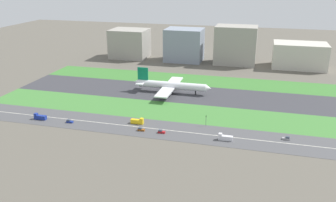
{
  "coord_description": "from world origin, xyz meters",
  "views": [
    {
      "loc": [
        58.36,
        -271.41,
        93.49
      ],
      "look_at": [
        -4.16,
        -36.5,
        6.0
      ],
      "focal_mm": 38.28,
      "sensor_mm": 36.0,
      "label": 1
    }
  ],
  "objects_px": {
    "cargo_warehouse": "(299,55)",
    "car_0": "(141,129)",
    "car_3": "(286,138)",
    "airliner": "(170,85)",
    "car_1": "(161,132)",
    "terminal_building": "(130,44)",
    "hangar_building": "(184,45)",
    "office_tower": "(236,45)",
    "truck_0": "(40,117)",
    "truck_1": "(138,121)",
    "truck_2": "(225,138)",
    "car_2": "(70,121)",
    "fuel_tank_west": "(192,48)",
    "traffic_light": "(206,120)"
  },
  "relations": [
    {
      "from": "airliner",
      "to": "hangar_building",
      "type": "height_order",
      "value": "hangar_building"
    },
    {
      "from": "car_1",
      "to": "car_2",
      "type": "xyz_separation_m",
      "value": [
        -63.01,
        0.0,
        0.0
      ]
    },
    {
      "from": "car_0",
      "to": "office_tower",
      "type": "distance_m",
      "value": 197.33
    },
    {
      "from": "truck_0",
      "to": "terminal_building",
      "type": "distance_m",
      "value": 192.7
    },
    {
      "from": "car_1",
      "to": "terminal_building",
      "type": "relative_size",
      "value": 0.11
    },
    {
      "from": "car_0",
      "to": "hangar_building",
      "type": "xyz_separation_m",
      "value": [
        -14.95,
        192.0,
        16.88
      ]
    },
    {
      "from": "truck_0",
      "to": "hangar_building",
      "type": "relative_size",
      "value": 0.21
    },
    {
      "from": "airliner",
      "to": "truck_1",
      "type": "xyz_separation_m",
      "value": [
        -4.37,
        -68.0,
        -4.56
      ]
    },
    {
      "from": "truck_0",
      "to": "car_2",
      "type": "distance_m",
      "value": 22.07
    },
    {
      "from": "car_1",
      "to": "truck_2",
      "type": "bearing_deg",
      "value": 180.0
    },
    {
      "from": "truck_0",
      "to": "traffic_light",
      "type": "bearing_deg",
      "value": -170.7
    },
    {
      "from": "car_3",
      "to": "truck_2",
      "type": "distance_m",
      "value": 36.49
    },
    {
      "from": "car_2",
      "to": "truck_1",
      "type": "bearing_deg",
      "value": -167.19
    },
    {
      "from": "airliner",
      "to": "terminal_building",
      "type": "bearing_deg",
      "value": 124.35
    },
    {
      "from": "airliner",
      "to": "car_3",
      "type": "xyz_separation_m",
      "value": [
        88.96,
        -68.0,
        -5.31
      ]
    },
    {
      "from": "airliner",
      "to": "car_0",
      "type": "distance_m",
      "value": 78.19
    },
    {
      "from": "car_1",
      "to": "traffic_light",
      "type": "relative_size",
      "value": 0.61
    },
    {
      "from": "airliner",
      "to": "car_0",
      "type": "height_order",
      "value": "airliner"
    },
    {
      "from": "car_3",
      "to": "cargo_warehouse",
      "type": "xyz_separation_m",
      "value": [
        19.14,
        182.0,
        11.91
      ]
    },
    {
      "from": "car_3",
      "to": "airliner",
      "type": "bearing_deg",
      "value": 142.61
    },
    {
      "from": "truck_0",
      "to": "terminal_building",
      "type": "xyz_separation_m",
      "value": [
        -7.51,
        192.0,
        14.57
      ]
    },
    {
      "from": "truck_0",
      "to": "hangar_building",
      "type": "bearing_deg",
      "value": -106.49
    },
    {
      "from": "car_3",
      "to": "truck_2",
      "type": "height_order",
      "value": "truck_2"
    },
    {
      "from": "airliner",
      "to": "hangar_building",
      "type": "relative_size",
      "value": 1.6
    },
    {
      "from": "truck_1",
      "to": "car_0",
      "type": "xyz_separation_m",
      "value": [
        5.77,
        -10.0,
        -0.75
      ]
    },
    {
      "from": "car_2",
      "to": "terminal_building",
      "type": "height_order",
      "value": "terminal_building"
    },
    {
      "from": "car_1",
      "to": "fuel_tank_west",
      "type": "height_order",
      "value": "fuel_tank_west"
    },
    {
      "from": "traffic_light",
      "to": "fuel_tank_west",
      "type": "height_order",
      "value": "fuel_tank_west"
    },
    {
      "from": "truck_0",
      "to": "cargo_warehouse",
      "type": "relative_size",
      "value": 0.16
    },
    {
      "from": "fuel_tank_west",
      "to": "cargo_warehouse",
      "type": "bearing_deg",
      "value": -20.26
    },
    {
      "from": "truck_1",
      "to": "car_1",
      "type": "bearing_deg",
      "value": -27.7
    },
    {
      "from": "airliner",
      "to": "truck_2",
      "type": "xyz_separation_m",
      "value": [
        53.87,
        -78.0,
        -4.56
      ]
    },
    {
      "from": "cargo_warehouse",
      "to": "truck_2",
      "type": "bearing_deg",
      "value": -105.77
    },
    {
      "from": "truck_1",
      "to": "cargo_warehouse",
      "type": "relative_size",
      "value": 0.16
    },
    {
      "from": "airliner",
      "to": "fuel_tank_west",
      "type": "relative_size",
      "value": 2.71
    },
    {
      "from": "car_0",
      "to": "car_2",
      "type": "height_order",
      "value": "same"
    },
    {
      "from": "car_1",
      "to": "traffic_light",
      "type": "distance_m",
      "value": 30.83
    },
    {
      "from": "car_3",
      "to": "hangar_building",
      "type": "bearing_deg",
      "value": 119.39
    },
    {
      "from": "truck_2",
      "to": "truck_0",
      "type": "bearing_deg",
      "value": 0.0
    },
    {
      "from": "hangar_building",
      "to": "cargo_warehouse",
      "type": "relative_size",
      "value": 0.76
    },
    {
      "from": "truck_0",
      "to": "car_3",
      "type": "relative_size",
      "value": 1.91
    },
    {
      "from": "cargo_warehouse",
      "to": "office_tower",
      "type": "bearing_deg",
      "value": 180.0
    },
    {
      "from": "car_0",
      "to": "traffic_light",
      "type": "height_order",
      "value": "traffic_light"
    },
    {
      "from": "cargo_warehouse",
      "to": "car_0",
      "type": "bearing_deg",
      "value": -119.06
    },
    {
      "from": "office_tower",
      "to": "terminal_building",
      "type": "bearing_deg",
      "value": 180.0
    },
    {
      "from": "traffic_light",
      "to": "truck_0",
      "type": "bearing_deg",
      "value": -170.7
    },
    {
      "from": "terminal_building",
      "to": "fuel_tank_west",
      "type": "height_order",
      "value": "terminal_building"
    },
    {
      "from": "traffic_light",
      "to": "cargo_warehouse",
      "type": "distance_m",
      "value": 187.24
    },
    {
      "from": "truck_0",
      "to": "car_0",
      "type": "bearing_deg",
      "value": -180.0
    },
    {
      "from": "truck_0",
      "to": "cargo_warehouse",
      "type": "xyz_separation_m",
      "value": [
        178.5,
        192.0,
        11.16
      ]
    }
  ]
}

